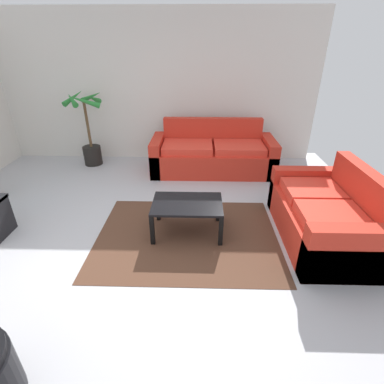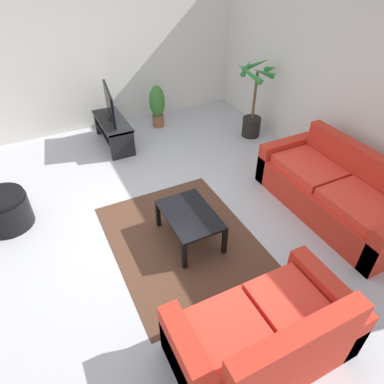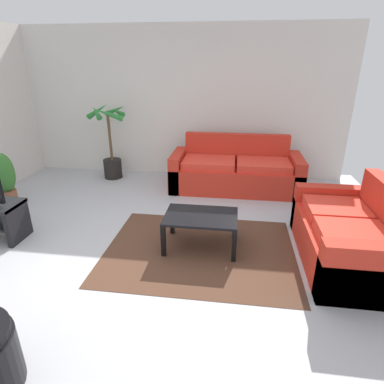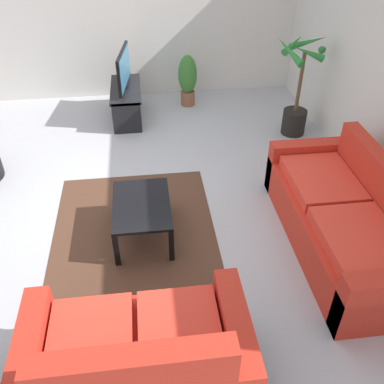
{
  "view_description": "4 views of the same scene",
  "coord_description": "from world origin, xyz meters",
  "px_view_note": "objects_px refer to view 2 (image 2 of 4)",
  "views": [
    {
      "loc": [
        0.79,
        -2.69,
        2.12
      ],
      "look_at": [
        0.7,
        0.59,
        0.41
      ],
      "focal_mm": 26.82,
      "sensor_mm": 36.0,
      "label": 1
    },
    {
      "loc": [
        3.44,
        -1.06,
        3.14
      ],
      "look_at": [
        0.38,
        0.47,
        0.5
      ],
      "focal_mm": 32.14,
      "sensor_mm": 36.0,
      "label": 2
    },
    {
      "loc": [
        0.99,
        -2.99,
        2.06
      ],
      "look_at": [
        0.53,
        0.43,
        0.65
      ],
      "focal_mm": 29.74,
      "sensor_mm": 36.0,
      "label": 3
    },
    {
      "loc": [
        3.99,
        0.4,
        3.03
      ],
      "look_at": [
        0.53,
        0.83,
        0.42
      ],
      "focal_mm": 39.52,
      "sensor_mm": 36.0,
      "label": 4
    }
  ],
  "objects_px": {
    "potted_plant_small": "(157,105)",
    "couch_main": "(334,193)",
    "couch_loveseat": "(264,336)",
    "tv_stand": "(113,128)",
    "coffee_table": "(190,217)",
    "ottoman": "(5,211)",
    "potted_palm": "(253,107)",
    "tv": "(110,104)"
  },
  "relations": [
    {
      "from": "coffee_table",
      "to": "potted_palm",
      "type": "xyz_separation_m",
      "value": [
        -1.94,
        2.24,
        0.21
      ]
    },
    {
      "from": "potted_plant_small",
      "to": "coffee_table",
      "type": "bearing_deg",
      "value": -14.96
    },
    {
      "from": "potted_plant_small",
      "to": "ottoman",
      "type": "distance_m",
      "value": 3.37
    },
    {
      "from": "couch_loveseat",
      "to": "tv_stand",
      "type": "relative_size",
      "value": 1.44
    },
    {
      "from": "couch_main",
      "to": "coffee_table",
      "type": "distance_m",
      "value": 2.01
    },
    {
      "from": "potted_plant_small",
      "to": "couch_main",
      "type": "bearing_deg",
      "value": 18.33
    },
    {
      "from": "potted_palm",
      "to": "potted_plant_small",
      "type": "relative_size",
      "value": 1.69
    },
    {
      "from": "couch_main",
      "to": "tv_stand",
      "type": "bearing_deg",
      "value": -145.91
    },
    {
      "from": "couch_main",
      "to": "ottoman",
      "type": "relative_size",
      "value": 3.54
    },
    {
      "from": "coffee_table",
      "to": "tv_stand",
      "type": "bearing_deg",
      "value": -176.81
    },
    {
      "from": "couch_main",
      "to": "potted_palm",
      "type": "distance_m",
      "value": 2.36
    },
    {
      "from": "coffee_table",
      "to": "ottoman",
      "type": "relative_size",
      "value": 1.37
    },
    {
      "from": "tv_stand",
      "to": "potted_palm",
      "type": "height_order",
      "value": "potted_palm"
    },
    {
      "from": "couch_main",
      "to": "potted_plant_small",
      "type": "distance_m",
      "value": 3.66
    },
    {
      "from": "tv",
      "to": "couch_loveseat",
      "type": "bearing_deg",
      "value": 0.94
    },
    {
      "from": "couch_main",
      "to": "couch_loveseat",
      "type": "bearing_deg",
      "value": -58.71
    },
    {
      "from": "tv_stand",
      "to": "potted_palm",
      "type": "bearing_deg",
      "value": 71.02
    },
    {
      "from": "potted_plant_small",
      "to": "ottoman",
      "type": "height_order",
      "value": "potted_plant_small"
    },
    {
      "from": "coffee_table",
      "to": "ottoman",
      "type": "height_order",
      "value": "ottoman"
    },
    {
      "from": "couch_loveseat",
      "to": "ottoman",
      "type": "height_order",
      "value": "couch_loveseat"
    },
    {
      "from": "couch_loveseat",
      "to": "coffee_table",
      "type": "relative_size",
      "value": 1.88
    },
    {
      "from": "potted_plant_small",
      "to": "couch_loveseat",
      "type": "bearing_deg",
      "value": -10.84
    },
    {
      "from": "coffee_table",
      "to": "ottoman",
      "type": "xyz_separation_m",
      "value": [
        -1.31,
        -2.02,
        -0.12
      ]
    },
    {
      "from": "tv",
      "to": "potted_plant_small",
      "type": "relative_size",
      "value": 1.13
    },
    {
      "from": "tv",
      "to": "potted_plant_small",
      "type": "height_order",
      "value": "tv"
    },
    {
      "from": "coffee_table",
      "to": "ottoman",
      "type": "bearing_deg",
      "value": -122.82
    },
    {
      "from": "potted_plant_small",
      "to": "tv",
      "type": "bearing_deg",
      "value": -71.54
    },
    {
      "from": "coffee_table",
      "to": "potted_plant_small",
      "type": "relative_size",
      "value": 1.03
    },
    {
      "from": "couch_loveseat",
      "to": "potted_palm",
      "type": "xyz_separation_m",
      "value": [
        -3.58,
        2.32,
        0.27
      ]
    },
    {
      "from": "ottoman",
      "to": "couch_main",
      "type": "bearing_deg",
      "value": 67.12
    },
    {
      "from": "coffee_table",
      "to": "potted_palm",
      "type": "height_order",
      "value": "potted_palm"
    },
    {
      "from": "tv_stand",
      "to": "potted_plant_small",
      "type": "distance_m",
      "value": 1.04
    },
    {
      "from": "potted_plant_small",
      "to": "potted_palm",
      "type": "bearing_deg",
      "value": 50.87
    },
    {
      "from": "couch_main",
      "to": "potted_plant_small",
      "type": "height_order",
      "value": "couch_main"
    },
    {
      "from": "potted_plant_small",
      "to": "ottoman",
      "type": "xyz_separation_m",
      "value": [
        1.79,
        -2.85,
        -0.21
      ]
    },
    {
      "from": "tv",
      "to": "coffee_table",
      "type": "height_order",
      "value": "tv"
    },
    {
      "from": "couch_loveseat",
      "to": "potted_plant_small",
      "type": "distance_m",
      "value": 4.81
    },
    {
      "from": "coffee_table",
      "to": "potted_plant_small",
      "type": "distance_m",
      "value": 3.2
    },
    {
      "from": "tv",
      "to": "tv_stand",
      "type": "bearing_deg",
      "value": -97.8
    },
    {
      "from": "couch_loveseat",
      "to": "potted_palm",
      "type": "distance_m",
      "value": 4.27
    },
    {
      "from": "tv_stand",
      "to": "couch_loveseat",
      "type": "bearing_deg",
      "value": 0.98
    },
    {
      "from": "tv_stand",
      "to": "potted_plant_small",
      "type": "xyz_separation_m",
      "value": [
        -0.33,
        0.98,
        0.13
      ]
    }
  ]
}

